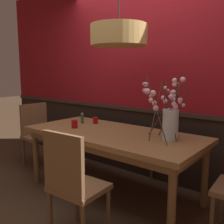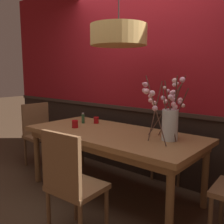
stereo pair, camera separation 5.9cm
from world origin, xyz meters
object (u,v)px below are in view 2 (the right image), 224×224
chair_head_west_end (40,131)px  candle_holder_nearer_edge (75,124)px  dining_table (112,139)px  pendant_lamp (119,35)px  chair_near_side_right (71,181)px  candle_holder_nearer_center (96,120)px  vase_with_blossoms (169,118)px  chair_far_side_right (173,142)px  condiment_bottle (83,118)px

chair_head_west_end → candle_holder_nearer_edge: (0.97, -0.14, 0.26)m
dining_table → pendant_lamp: (0.12, -0.04, 1.13)m
chair_near_side_right → candle_holder_nearer_center: chair_near_side_right is taller
dining_table → chair_head_west_end: chair_head_west_end is taller
vase_with_blossoms → dining_table: bearing=-170.2°
dining_table → pendant_lamp: pendant_lamp is taller
chair_far_side_right → pendant_lamp: 1.59m
chair_head_west_end → candle_holder_nearer_edge: chair_head_west_end is taller
chair_far_side_right → condiment_bottle: (-0.93, -0.75, 0.31)m
dining_table → vase_with_blossoms: 0.72m
chair_far_side_right → vase_with_blossoms: vase_with_blossoms is taller
dining_table → candle_holder_nearer_center: size_ratio=23.92×
vase_with_blossoms → condiment_bottle: size_ratio=4.58×
candle_holder_nearer_center → candle_holder_nearer_edge: candle_holder_nearer_edge is taller
dining_table → candle_holder_nearer_center: bearing=153.8°
chair_near_side_right → condiment_bottle: chair_near_side_right is taller
dining_table → vase_with_blossoms: size_ratio=3.23×
condiment_bottle → candle_holder_nearer_edge: bearing=-63.1°
dining_table → candle_holder_nearer_center: candle_holder_nearer_center is taller
candle_holder_nearer_center → pendant_lamp: (0.60, -0.27, 1.01)m
chair_near_side_right → pendant_lamp: bearing=101.8°
chair_near_side_right → vase_with_blossoms: 1.13m
chair_head_west_end → candle_holder_nearer_center: bearing=13.0°
pendant_lamp → dining_table: bearing=162.5°
chair_head_west_end → candle_holder_nearer_center: (0.98, 0.23, 0.25)m
chair_head_west_end → pendant_lamp: (1.58, -0.05, 1.26)m
candle_holder_nearer_center → candle_holder_nearer_edge: bearing=-91.3°
vase_with_blossoms → candle_holder_nearer_center: vase_with_blossoms is taller
dining_table → candle_holder_nearer_center: (-0.48, 0.23, 0.13)m
chair_head_west_end → chair_far_side_right: size_ratio=1.07×
chair_far_side_right → candle_holder_nearer_center: 1.06m
dining_table → chair_far_side_right: (0.32, 0.87, -0.16)m
chair_near_side_right → pendant_lamp: pendant_lamp is taller
vase_with_blossoms → chair_head_west_end: bearing=-177.2°
vase_with_blossoms → candle_holder_nearer_edge: 1.17m
chair_head_west_end → condiment_bottle: (0.84, 0.12, 0.28)m
vase_with_blossoms → pendant_lamp: 0.99m
dining_table → chair_head_west_end: (-1.46, 0.01, -0.13)m
chair_head_west_end → vase_with_blossoms: size_ratio=1.46×
candle_holder_nearer_edge → condiment_bottle: (-0.13, 0.26, 0.02)m
candle_holder_nearer_center → candle_holder_nearer_edge: size_ratio=0.92×
dining_table → chair_far_side_right: size_ratio=2.37×
condiment_bottle → chair_head_west_end: bearing=-172.0°
chair_head_west_end → candle_holder_nearer_center: chair_head_west_end is taller
dining_table → vase_with_blossoms: bearing=9.8°
chair_far_side_right → condiment_bottle: bearing=-141.4°
chair_near_side_right → chair_head_west_end: bearing=153.4°
candle_holder_nearer_center → chair_far_side_right: bearing=38.8°
chair_near_side_right → candle_holder_nearer_center: 1.37m
chair_far_side_right → vase_with_blossoms: (0.33, -0.76, 0.46)m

